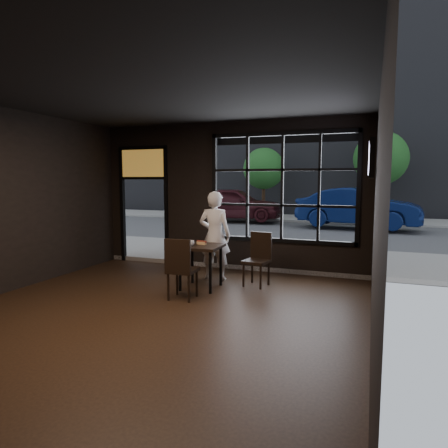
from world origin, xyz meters
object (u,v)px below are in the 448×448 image
at_px(navy_car, 358,208).
at_px(cafe_table, 201,267).
at_px(man, 215,236).
at_px(chair_near, 183,268).

bearing_deg(navy_car, cafe_table, 173.39).
bearing_deg(cafe_table, navy_car, 74.26).
xyz_separation_m(cafe_table, man, (-0.00, 0.70, 0.48)).
relative_size(cafe_table, chair_near, 0.78).
distance_m(chair_near, man, 1.44).
xyz_separation_m(man, navy_car, (2.37, 9.29, -0.00)).
xyz_separation_m(cafe_table, navy_car, (2.37, 9.99, 0.47)).
relative_size(chair_near, navy_car, 0.22).
xyz_separation_m(cafe_table, chair_near, (-0.02, -0.70, 0.12)).
bearing_deg(navy_car, chair_near, 174.13).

